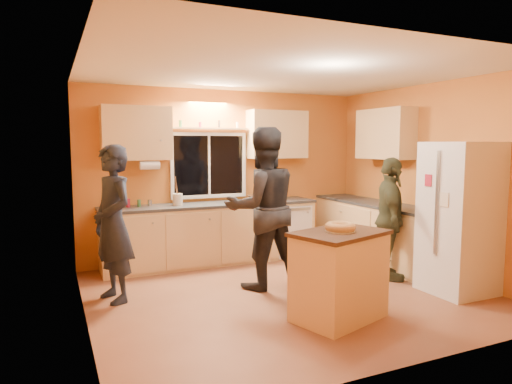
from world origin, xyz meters
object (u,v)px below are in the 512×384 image
person_left (113,224)px  person_center (263,208)px  person_right (390,219)px  refrigerator (460,218)px  island (339,275)px

person_left → person_center: (1.74, -0.24, 0.10)m
person_left → person_center: person_center is taller
person_right → person_left: bearing=112.2°
person_left → person_right: person_left is taller
refrigerator → person_left: size_ratio=1.02×
island → person_right: size_ratio=0.67×
refrigerator → person_center: bearing=150.7°
refrigerator → person_right: bearing=117.2°
refrigerator → island: refrigerator is taller
person_left → person_right: 3.46m
island → person_right: person_right is taller
island → person_center: bearing=83.7°
person_right → person_center: bearing=109.6°
refrigerator → person_right: 0.86m
refrigerator → island: bearing=-175.9°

